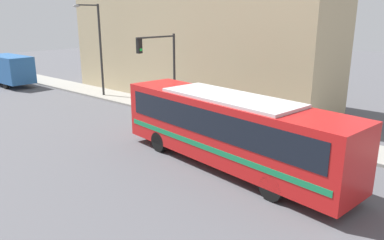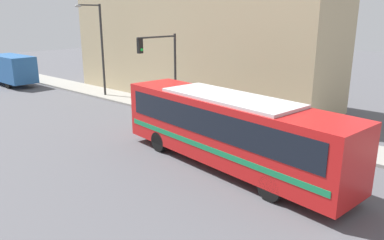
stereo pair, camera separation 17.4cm
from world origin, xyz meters
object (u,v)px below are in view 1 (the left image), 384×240
(fire_hydrant, at_px, (231,119))
(traffic_light_pole, at_px, (162,60))
(street_lamp, at_px, (97,43))
(city_bus, at_px, (229,127))
(delivery_truck, at_px, (6,69))
(pedestrian_mid_block, at_px, (173,95))
(pedestrian_near_corner, at_px, (205,99))
(parking_meter, at_px, (162,97))

(fire_hydrant, bearing_deg, traffic_light_pole, 101.47)
(street_lamp, bearing_deg, city_bus, -106.93)
(city_bus, distance_m, delivery_truck, 27.90)
(city_bus, relative_size, traffic_light_pole, 2.28)
(city_bus, distance_m, pedestrian_mid_block, 10.96)
(city_bus, xyz_separation_m, fire_hydrant, (5.03, 3.38, -1.33))
(traffic_light_pole, relative_size, pedestrian_near_corner, 2.99)
(fire_hydrant, xyz_separation_m, pedestrian_near_corner, (1.34, 3.15, 0.49))
(delivery_truck, bearing_deg, pedestrian_near_corner, -79.51)
(delivery_truck, height_order, traffic_light_pole, traffic_light_pole)
(city_bus, relative_size, delivery_truck, 1.56)
(city_bus, relative_size, pedestrian_mid_block, 6.92)
(fire_hydrant, xyz_separation_m, street_lamp, (-0.03, 13.05, 3.85))
(city_bus, xyz_separation_m, delivery_truck, (2.44, 27.79, -0.32))
(traffic_light_pole, bearing_deg, city_bus, -116.30)
(parking_meter, xyz_separation_m, street_lamp, (-0.03, 7.12, 3.38))
(traffic_light_pole, distance_m, pedestrian_near_corner, 3.94)
(city_bus, height_order, pedestrian_mid_block, city_bus)
(parking_meter, bearing_deg, street_lamp, 90.25)
(fire_hydrant, xyz_separation_m, pedestrian_mid_block, (0.99, 5.74, 0.48))
(pedestrian_mid_block, bearing_deg, city_bus, -123.45)
(delivery_truck, distance_m, parking_meter, 18.68)
(city_bus, bearing_deg, parking_meter, 68.98)
(delivery_truck, bearing_deg, fire_hydrant, -83.94)
(city_bus, height_order, pedestrian_near_corner, city_bus)
(traffic_light_pole, height_order, pedestrian_near_corner, traffic_light_pole)
(city_bus, distance_m, traffic_light_pole, 9.33)
(street_lamp, bearing_deg, pedestrian_near_corner, -82.10)
(parking_meter, height_order, street_lamp, street_lamp)
(traffic_light_pole, height_order, pedestrian_mid_block, traffic_light_pole)
(parking_meter, distance_m, pedestrian_near_corner, 3.09)
(city_bus, relative_size, parking_meter, 9.32)
(street_lamp, bearing_deg, parking_meter, -89.75)
(delivery_truck, bearing_deg, traffic_light_pole, -85.29)
(pedestrian_near_corner, bearing_deg, traffic_light_pole, 144.21)
(city_bus, height_order, delivery_truck, city_bus)
(traffic_light_pole, bearing_deg, fire_hydrant, -78.53)
(fire_hydrant, bearing_deg, pedestrian_near_corner, 66.88)
(street_lamp, bearing_deg, delivery_truck, 102.70)
(city_bus, bearing_deg, traffic_light_pole, 71.08)
(traffic_light_pole, xyz_separation_m, pedestrian_near_corner, (2.32, -1.67, -2.70))
(delivery_truck, distance_m, traffic_light_pole, 19.78)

